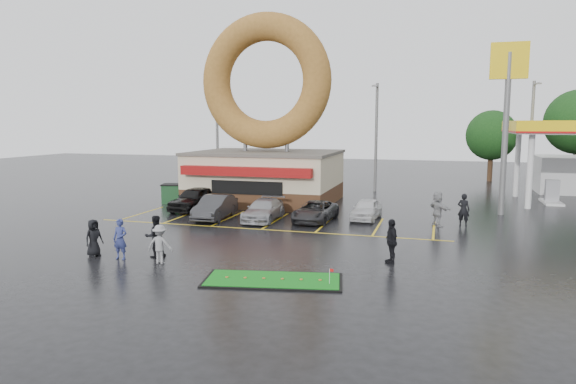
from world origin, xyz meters
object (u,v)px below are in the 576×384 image
(donut_shop, at_px, (266,141))
(car_silver, at_px, (264,210))
(shell_sign, at_px, (507,96))
(car_black, at_px, (195,199))
(dumpster, at_px, (176,194))
(person_blue, at_px, (120,239))
(streetlight_right, at_px, (531,135))
(putting_green, at_px, (273,280))
(car_grey, at_px, (315,211))
(streetlight_mid, at_px, (376,135))
(car_white, at_px, (366,209))
(streetlight_left, at_px, (217,134))
(car_dgrey, at_px, (215,207))
(person_cameraman, at_px, (391,241))

(donut_shop, xyz_separation_m, car_silver, (2.25, -7.01, -3.84))
(shell_sign, bearing_deg, car_black, -168.28)
(dumpster, bearing_deg, person_blue, -84.63)
(streetlight_right, distance_m, putting_green, 30.20)
(car_grey, bearing_deg, donut_shop, 133.23)
(person_blue, bearing_deg, streetlight_mid, 70.53)
(car_white, xyz_separation_m, dumpster, (-14.12, 2.49, 0.03))
(car_silver, height_order, dumpster, dumpster)
(streetlight_mid, distance_m, putting_green, 26.51)
(streetlight_right, xyz_separation_m, car_silver, (-16.75, -15.96, -4.16))
(streetlight_mid, bearing_deg, streetlight_left, -175.91)
(car_white, xyz_separation_m, person_blue, (-8.74, -12.07, 0.25))
(shell_sign, height_order, person_blue, shell_sign)
(shell_sign, distance_m, putting_green, 20.95)
(car_dgrey, bearing_deg, car_grey, 5.94)
(car_silver, relative_size, dumpster, 2.39)
(streetlight_right, relative_size, car_grey, 2.13)
(car_silver, relative_size, car_white, 1.19)
(car_grey, bearing_deg, streetlight_mid, 87.01)
(shell_sign, relative_size, streetlight_mid, 1.18)
(shell_sign, bearing_deg, person_blue, -136.05)
(car_black, bearing_deg, streetlight_right, 36.64)
(car_silver, relative_size, person_blue, 2.48)
(shell_sign, height_order, dumpster, shell_sign)
(car_grey, bearing_deg, person_cameraman, -53.39)
(donut_shop, distance_m, streetlight_left, 9.87)
(shell_sign, height_order, car_dgrey, shell_sign)
(shell_sign, xyz_separation_m, dumpster, (-22.05, -1.51, -6.73))
(streetlight_right, distance_m, car_silver, 23.51)
(car_white, height_order, dumpster, dumpster)
(car_silver, bearing_deg, person_cameraman, -43.49)
(car_black, distance_m, putting_green, 16.40)
(donut_shop, xyz_separation_m, streetlight_right, (19.00, 8.95, 0.32))
(donut_shop, xyz_separation_m, car_dgrey, (-0.71, -7.40, -3.76))
(car_grey, distance_m, person_blue, 12.17)
(person_cameraman, bearing_deg, car_grey, -171.93)
(streetlight_right, relative_size, person_cameraman, 4.88)
(streetlight_left, bearing_deg, person_blue, -75.24)
(streetlight_left, bearing_deg, dumpster, -84.25)
(streetlight_left, relative_size, putting_green, 1.68)
(streetlight_right, relative_size, person_blue, 5.20)
(car_silver, distance_m, car_white, 6.16)
(donut_shop, relative_size, car_black, 2.97)
(donut_shop, height_order, car_silver, donut_shop)
(donut_shop, bearing_deg, car_white, -31.65)
(streetlight_left, height_order, car_white, streetlight_left)
(streetlight_mid, relative_size, putting_green, 1.68)
(shell_sign, relative_size, person_cameraman, 5.74)
(car_dgrey, relative_size, car_white, 1.18)
(donut_shop, height_order, dumpster, donut_shop)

